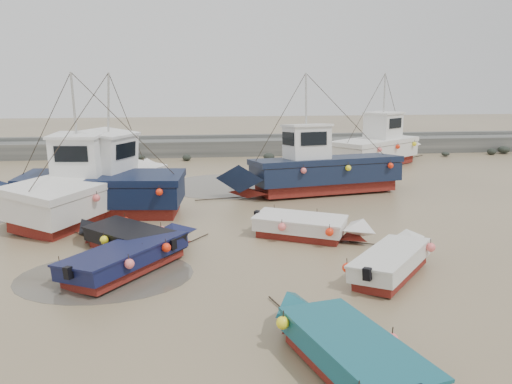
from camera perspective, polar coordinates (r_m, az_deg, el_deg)
ground at (r=18.03m, az=-6.20°, el=-6.70°), size 120.00×120.00×0.00m
seawall at (r=39.34m, az=-6.45°, el=5.08°), size 60.00×4.92×1.50m
puddle_a at (r=16.48m, az=-16.84°, el=-9.15°), size 5.48×5.48×0.01m
puddle_b at (r=21.58m, az=5.94°, el=-3.33°), size 3.29×3.29×0.01m
puddle_d at (r=28.43m, az=-3.85°, el=0.75°), size 6.44×6.44×0.01m
dinghy_1 at (r=16.67m, az=-13.73°, el=-6.73°), size 4.69×5.73×1.43m
dinghy_2 at (r=11.24m, az=9.91°, el=-16.66°), size 2.90×5.88×1.43m
dinghy_3 at (r=16.39m, az=15.76°, el=-7.16°), size 4.40×4.87×1.43m
dinghy_4 at (r=18.41m, az=-14.47°, el=-4.84°), size 4.96×4.73×1.43m
dinghy_5 at (r=19.21m, az=6.11°, el=-3.70°), size 5.40×3.35×1.43m
cabin_boat_0 at (r=23.37m, az=-18.54°, el=0.70°), size 10.28×3.54×6.22m
cabin_boat_1 at (r=23.79m, az=-17.40°, el=0.92°), size 6.74×10.51×6.22m
cabin_boat_2 at (r=26.49m, az=6.72°, el=2.65°), size 11.05×4.36×6.22m
cabin_boat_3 at (r=35.92m, az=13.98°, el=5.17°), size 8.81×6.83×6.22m
person at (r=24.65m, az=-22.04°, el=-2.15°), size 0.67×0.47×1.76m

